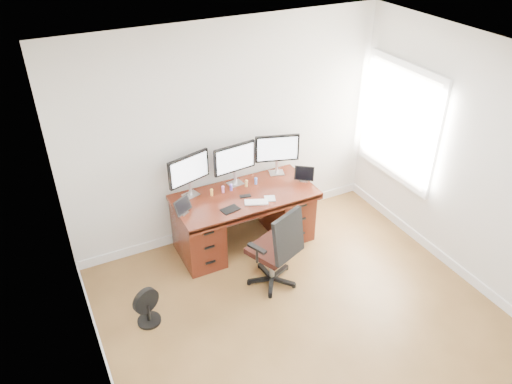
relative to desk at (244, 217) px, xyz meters
name	(u,v)px	position (x,y,z in m)	size (l,w,h in m)	color
ground	(323,344)	(0.00, -1.83, -0.40)	(4.50, 4.50, 0.00)	brown
back_wall	(228,134)	(0.00, 0.42, 0.95)	(4.00, 0.10, 2.70)	silver
right_wall	(492,177)	(2.00, -1.72, 0.95)	(0.10, 4.50, 2.70)	silver
desk	(244,217)	(0.00, 0.00, 0.00)	(1.70, 0.80, 0.75)	#4C1B0F
office_chair	(276,260)	(-0.01, -0.83, -0.07)	(0.70, 0.70, 1.01)	black
floor_fan	(147,307)	(-1.46, -0.76, -0.20)	(0.29, 0.25, 0.42)	black
monitor_left	(189,171)	(-0.58, 0.24, 0.68)	(0.54, 0.19, 0.53)	silver
monitor_center	(235,160)	(0.00, 0.24, 0.68)	(0.55, 0.16, 0.53)	silver
monitor_right	(277,150)	(0.58, 0.24, 0.68)	(0.54, 0.20, 0.53)	silver
tablet_left	(183,207)	(-0.78, -0.08, 0.43)	(0.24, 0.18, 0.19)	silver
tablet_right	(305,175)	(0.80, -0.08, 0.43)	(0.23, 0.20, 0.19)	silver
keyboard	(256,202)	(0.04, -0.26, 0.36)	(0.27, 0.12, 0.01)	white
trackpad	(270,198)	(0.22, -0.25, 0.35)	(0.13, 0.13, 0.01)	silver
drawing_tablet	(230,209)	(-0.29, -0.25, 0.35)	(0.21, 0.13, 0.01)	black
phone	(245,196)	(-0.01, -0.08, 0.35)	(0.13, 0.07, 0.01)	black
figurine_orange	(212,192)	(-0.36, 0.12, 0.40)	(0.04, 0.04, 0.09)	gold
figurine_pink	(223,189)	(-0.21, 0.12, 0.40)	(0.04, 0.04, 0.09)	pink
figurine_purple	(231,187)	(-0.11, 0.12, 0.40)	(0.04, 0.04, 0.09)	#7E5EDC
figurine_yellow	(246,183)	(0.10, 0.12, 0.40)	(0.04, 0.04, 0.09)	#E1B567
figurine_blue	(256,180)	(0.22, 0.12, 0.40)	(0.04, 0.04, 0.09)	#4B70DA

